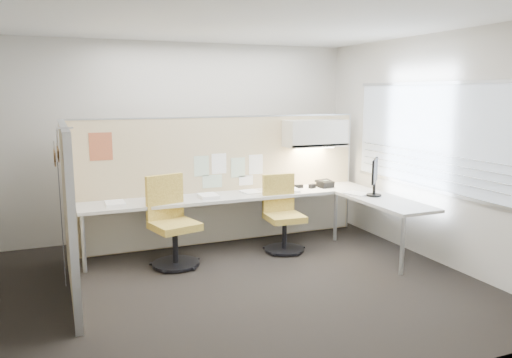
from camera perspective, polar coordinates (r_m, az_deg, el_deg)
name	(u,v)px	position (r m, az deg, el deg)	size (l,w,h in m)	color
floor	(222,287)	(5.59, -3.96, -12.16)	(5.50, 4.50, 0.01)	black
ceiling	(218,19)	(5.23, -4.34, 17.72)	(5.50, 4.50, 0.01)	white
wall_back	(171,140)	(7.38, -9.65, 4.38)	(5.50, 0.02, 2.80)	beige
wall_front	(332,202)	(3.20, 8.64, -2.66)	(5.50, 0.02, 2.80)	beige
wall_right	(429,148)	(6.61, 19.15, 3.35)	(0.02, 4.50, 2.80)	beige
window_pane	(428,136)	(6.58, 19.05, 4.64)	(0.01, 2.80, 1.30)	#99A3B1
partition_back	(222,180)	(6.98, -3.93, -0.17)	(4.10, 0.06, 1.75)	tan
partition_left	(69,211)	(5.55, -20.64, -3.39)	(0.06, 2.20, 1.75)	tan
desk	(260,204)	(6.73, 0.47, -2.90)	(4.00, 2.07, 0.73)	beige
overhead_bin	(315,133)	(7.25, 6.77, 5.22)	(0.90, 0.36, 0.38)	beige
task_light_strip	(315,148)	(7.27, 6.73, 3.57)	(0.60, 0.06, 0.02)	#FFEABF
pinned_papers	(228,169)	(6.94, -3.23, 1.11)	(1.01, 0.00, 0.47)	#8CBF8C
poster	(101,147)	(6.54, -17.32, 3.56)	(0.28, 0.00, 0.35)	#FF5A20
chair_left	(172,225)	(6.16, -9.62, -5.15)	(0.62, 0.64, 1.08)	black
chair_right	(282,216)	(6.65, 3.04, -4.27)	(0.52, 0.53, 0.99)	black
monitor	(375,175)	(6.76, 13.41, 0.47)	(0.34, 0.37, 0.50)	black
phone	(325,184)	(7.29, 7.88, -0.55)	(0.24, 0.22, 0.12)	black
stapler	(298,186)	(7.20, 4.86, -0.85)	(0.14, 0.04, 0.05)	black
tape_dispenser	(312,186)	(7.21, 6.44, -0.81)	(0.10, 0.06, 0.06)	black
coat_hook	(58,169)	(4.81, -21.72, 1.02)	(0.18, 0.49, 1.45)	silver
paper_stack_0	(115,203)	(6.39, -15.83, -2.66)	(0.23, 0.30, 0.03)	white
paper_stack_1	(167,198)	(6.55, -10.16, -2.16)	(0.23, 0.30, 0.02)	white
paper_stack_2	(208,196)	(6.53, -5.47, -1.97)	(0.23, 0.30, 0.05)	white
paper_stack_3	(250,192)	(6.87, -0.64, -1.47)	(0.23, 0.30, 0.02)	white
paper_stack_4	(288,190)	(6.95, 3.71, -1.29)	(0.23, 0.30, 0.03)	white
paper_stack_5	(357,194)	(6.87, 11.47, -1.65)	(0.23, 0.30, 0.02)	white
paper_stack_6	(287,188)	(7.11, 3.56, -1.05)	(0.23, 0.30, 0.03)	white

